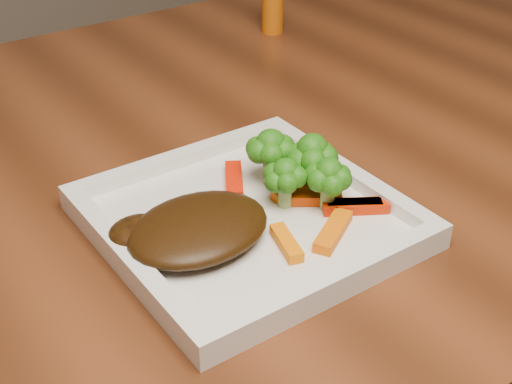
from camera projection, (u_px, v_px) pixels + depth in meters
dining_table at (344, 301)px, 1.16m from camera, size 1.60×0.90×0.75m
plate at (248, 222)px, 0.69m from camera, size 0.27×0.27×0.01m
steak at (198, 228)px, 0.64m from camera, size 0.14×0.12×0.03m
broccoli_0 at (271, 153)px, 0.72m from camera, size 0.07×0.07×0.07m
broccoli_1 at (312, 162)px, 0.71m from camera, size 0.07×0.07×0.06m
broccoli_2 at (328, 182)px, 0.68m from camera, size 0.05×0.05×0.06m
broccoli_3 at (285, 179)px, 0.68m from camera, size 0.06×0.06×0.06m
carrot_0 at (333, 231)px, 0.65m from camera, size 0.06×0.05×0.01m
carrot_1 at (356, 206)px, 0.69m from camera, size 0.06×0.05×0.01m
carrot_2 at (286, 243)px, 0.64m from camera, size 0.03×0.05×0.01m
carrot_3 at (304, 162)px, 0.76m from camera, size 0.06×0.03×0.01m
carrot_4 at (234, 180)px, 0.73m from camera, size 0.05×0.06×0.01m
carrot_5 at (315, 199)px, 0.70m from camera, size 0.05×0.04×0.01m
carrot_6 at (295, 190)px, 0.71m from camera, size 0.05×0.02×0.01m
spice_shaker at (273, 4)px, 1.12m from camera, size 0.04×0.04×0.09m
carrot_7 at (354, 205)px, 0.69m from camera, size 0.05×0.04×0.01m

